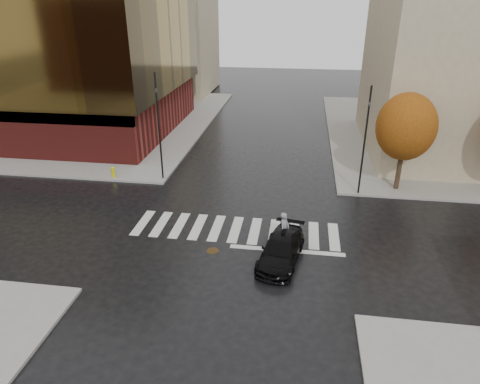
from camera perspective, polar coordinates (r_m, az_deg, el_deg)
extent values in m
plane|color=black|center=(23.99, -0.78, -5.60)|extent=(120.00, 120.00, 0.00)
cube|color=gray|center=(49.53, -21.66, 8.96)|extent=(30.00, 30.00, 0.15)
cube|color=silver|center=(24.42, -0.59, -5.00)|extent=(12.00, 3.00, 0.01)
cube|color=maroon|center=(47.09, -24.87, 10.29)|extent=(26.00, 18.00, 4.00)
cube|color=olive|center=(46.07, -26.73, 19.90)|extent=(27.00, 19.00, 12.00)
cube|color=tan|center=(60.63, -11.11, 22.49)|extent=(14.00, 12.00, 20.00)
cylinder|color=#331F16|center=(30.52, 20.44, 2.87)|extent=(0.32, 0.32, 2.80)
ellipsoid|color=#A94710|center=(29.63, 21.27, 8.11)|extent=(3.80, 3.80, 4.37)
imported|color=black|center=(21.49, 5.52, -7.68)|extent=(2.53, 4.66, 1.28)
imported|color=maroon|center=(22.67, 6.11, -6.34)|extent=(1.89, 1.31, 0.94)
imported|color=gray|center=(22.36, 5.92, -4.99)|extent=(0.70, 0.82, 1.91)
cylinder|color=black|center=(30.11, -10.76, 8.42)|extent=(0.12, 0.12, 7.44)
imported|color=black|center=(29.49, -11.18, 13.44)|extent=(0.22, 0.20, 0.93)
cylinder|color=black|center=(28.33, 16.27, 6.42)|extent=(0.12, 0.12, 7.06)
imported|color=black|center=(27.67, 16.90, 11.45)|extent=(0.18, 0.21, 0.88)
cylinder|color=#C9C10B|center=(32.17, -16.54, 2.48)|extent=(0.27, 0.27, 0.66)
sphere|color=#C9C10B|center=(32.05, -16.61, 3.03)|extent=(0.29, 0.29, 0.29)
cylinder|color=#4A361A|center=(22.54, -3.67, -7.82)|extent=(0.84, 0.84, 0.01)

